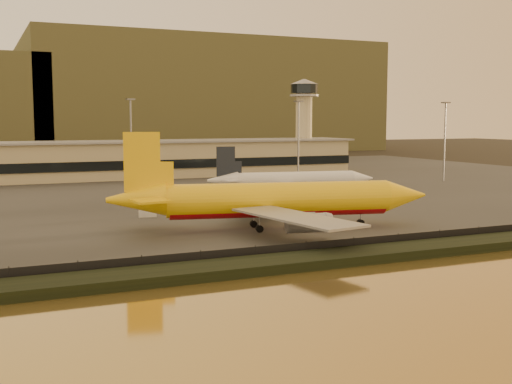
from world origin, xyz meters
The scene contains 12 objects.
ground centered at (0.00, 0.00, 0.00)m, with size 900.00×900.00×0.00m, color black.
embankment centered at (0.00, -17.00, 0.70)m, with size 320.00×7.00×1.40m, color black.
tarmac centered at (0.00, 95.00, 0.10)m, with size 320.00×220.00×0.20m, color #2D2D2D.
perimeter_fence centered at (0.00, -13.00, 1.30)m, with size 300.00×0.05×2.20m, color black.
terminal_building centered at (-14.52, 125.55, 6.25)m, with size 202.00×25.00×12.60m.
control_tower centered at (70.00, 131.00, 21.66)m, with size 11.20×11.20×35.50m.
apron_light_masts centered at (15.00, 75.00, 15.70)m, with size 152.20×12.20×25.40m.
distant_hills centered at (-20.74, 340.00, 31.39)m, with size 470.00×160.00×70.00m.
dhl_cargo_jet centered at (-0.12, 10.45, 5.47)m, with size 58.71×56.55×17.64m.
white_narrowbody_jet centered at (26.60, 55.22, 4.08)m, with size 45.16×43.57×13.00m.
gse_vehicle_yellow centered at (15.22, 33.01, 1.23)m, with size 4.57×2.06×2.06m, color yellow.
gse_vehicle_white centered at (-17.29, 34.36, 1.01)m, with size 3.60×1.62×1.62m, color silver.
Camera 1 is at (-49.14, -93.10, 19.91)m, focal length 45.00 mm.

